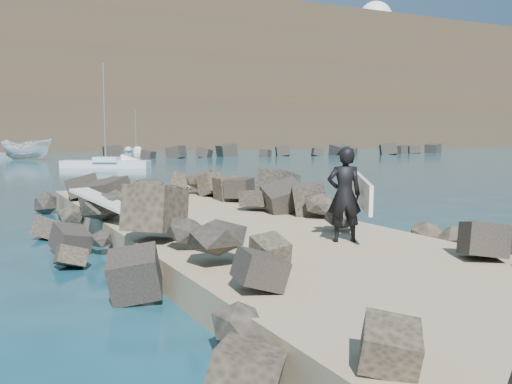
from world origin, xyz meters
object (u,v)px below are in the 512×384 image
radome (375,24)px  sailboat_f (201,148)px  surfboard_resting (107,206)px  boat_imported (27,149)px  surfer_with_board (347,194)px

radome → sailboat_f: 118.14m
surfboard_resting → boat_imported: size_ratio=0.36×
surfboard_resting → surfer_with_board: (3.98, -4.74, 0.56)m
surfboard_resting → radome: 206.90m
boat_imported → surfer_with_board: bearing=-139.4°
radome → sailboat_f: (-91.54, -61.26, -42.71)m
boat_imported → sailboat_f: size_ratio=1.06×
surfboard_resting → radome: bearing=23.6°
surfer_with_board → sailboat_f: size_ratio=0.36×
radome → surfer_with_board: bearing=-128.4°
boat_imported → surfer_with_board: surfer_with_board is taller
boat_imported → surfer_with_board: 60.37m
surfboard_resting → sailboat_f: (38.87, 93.77, -0.69)m
surfboard_resting → sailboat_f: bearing=41.1°
boat_imported → radome: bearing=-12.6°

